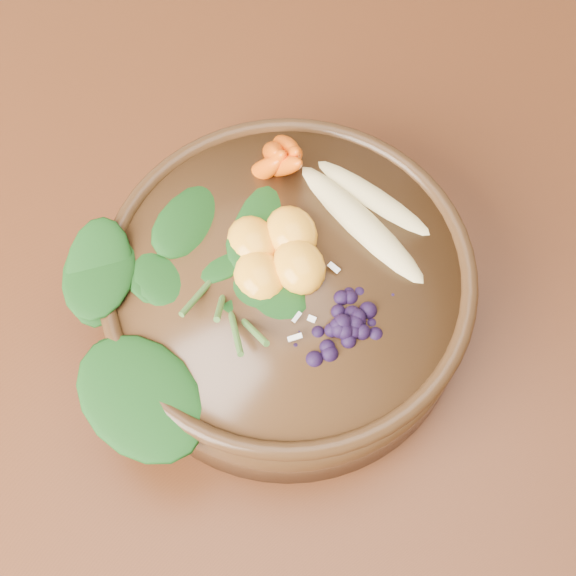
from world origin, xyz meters
The scene contains 9 objects.
ground centered at (0.00, 0.00, 0.00)m, with size 4.00×4.00×0.00m, color #381E0F.
dining_table centered at (0.00, 0.00, 0.66)m, with size 1.60×0.90×0.75m.
stoneware_bowl centered at (-0.22, 0.00, 0.79)m, with size 0.27×0.27×0.07m, color #402712.
kale_heap centered at (-0.28, 0.04, 0.84)m, with size 0.18×0.16×0.04m, color #174714, non-canonical shape.
carrot_cluster centered at (-0.19, 0.09, 0.86)m, with size 0.06×0.06×0.08m, color #FF5A06, non-canonical shape.
banana_halves centered at (-0.15, 0.03, 0.84)m, with size 0.10×0.16×0.03m.
mandarin_cluster centered at (-0.22, 0.02, 0.84)m, with size 0.08×0.09×0.03m, color #FFA121, non-canonical shape.
blueberry_pile centered at (-0.20, -0.05, 0.84)m, with size 0.13×0.09×0.04m, color black, non-canonical shape.
coconut_flakes centered at (-0.21, -0.02, 0.83)m, with size 0.09×0.07×0.01m, color white, non-canonical shape.
Camera 1 is at (-0.32, -0.24, 1.34)m, focal length 50.00 mm.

